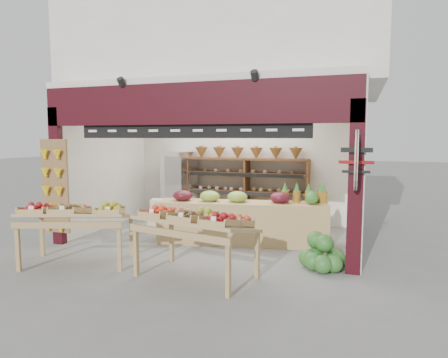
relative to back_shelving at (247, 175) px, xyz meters
The scene contains 11 objects.
ground 2.29m from the back_shelving, 96.87° to the right, with size 60.00×60.00×0.00m, color slate.
shop_structure 2.78m from the back_shelving, 124.57° to the right, with size 6.36×5.12×5.40m.
banana_board 4.31m from the back_shelving, 133.46° to the right, with size 0.60×0.15×1.80m.
gift_sign 4.03m from the back_shelving, 50.96° to the right, with size 0.04×0.93×0.92m.
back_shelving is the anchor object (origin of this frame).
refrigerator 1.79m from the back_shelving, behind, with size 0.67×0.67×1.72m, color silver.
cardboard_stack 2.14m from the back_shelving, 136.87° to the right, with size 1.08×0.91×0.72m.
mid_counter 2.04m from the back_shelving, 77.51° to the right, with size 3.36×1.21×1.05m.
display_table_left 4.39m from the back_shelving, 116.20° to the right, with size 1.91×1.44×1.07m.
display_table_right 3.94m from the back_shelving, 85.66° to the right, with size 1.89×1.31×1.08m.
watermelon_pile 3.69m from the back_shelving, 54.73° to the right, with size 0.76×0.73×0.55m.
Camera 1 is at (2.76, -7.32, 2.09)m, focal length 32.00 mm.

